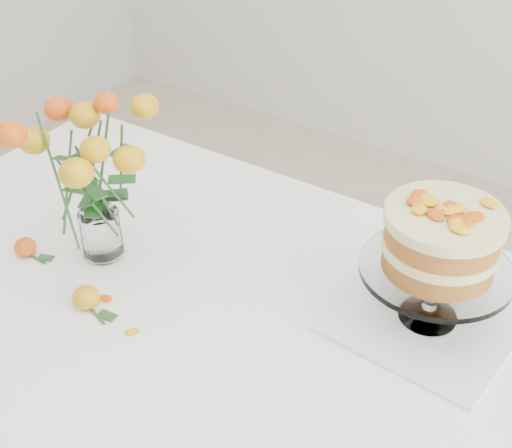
{
  "coord_description": "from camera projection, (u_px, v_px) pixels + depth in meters",
  "views": [
    {
      "loc": [
        0.67,
        -0.78,
        1.63
      ],
      "look_at": [
        0.09,
        0.09,
        0.9
      ],
      "focal_mm": 50.0,
      "sensor_mm": 36.0,
      "label": 1
    }
  ],
  "objects": [
    {
      "name": "napkin",
      "position": [
        427.0,
        319.0,
        1.27
      ],
      "size": [
        0.32,
        0.32,
        0.01
      ],
      "primitive_type": "cube",
      "rotation": [
        0.0,
        0.0,
        -0.07
      ],
      "color": "white",
      "rests_on": "table"
    },
    {
      "name": "stray_petal_b",
      "position": [
        132.0,
        332.0,
        1.24
      ],
      "size": [
        0.03,
        0.02,
        0.0
      ],
      "primitive_type": "ellipsoid",
      "color": "#F6AE0F",
      "rests_on": "table"
    },
    {
      "name": "table",
      "position": [
        193.0,
        326.0,
        1.38
      ],
      "size": [
        1.43,
        0.93,
        0.76
      ],
      "color": "tan",
      "rests_on": "ground"
    },
    {
      "name": "stray_petal_a",
      "position": [
        106.0,
        298.0,
        1.32
      ],
      "size": [
        0.03,
        0.02,
        0.0
      ],
      "primitive_type": "ellipsoid",
      "color": "#F6AE0F",
      "rests_on": "table"
    },
    {
      "name": "cake_stand",
      "position": [
        440.0,
        246.0,
        1.18
      ],
      "size": [
        0.26,
        0.26,
        0.23
      ],
      "rotation": [
        0.0,
        0.0,
        -0.39
      ],
      "color": "silver",
      "rests_on": "napkin"
    },
    {
      "name": "loose_rose_near",
      "position": [
        86.0,
        297.0,
        1.29
      ],
      "size": [
        0.09,
        0.05,
        0.04
      ],
      "rotation": [
        0.0,
        0.0,
        -0.32
      ],
      "color": "orange",
      "rests_on": "table"
    },
    {
      "name": "loose_rose_far",
      "position": [
        25.0,
        247.0,
        1.42
      ],
      "size": [
        0.08,
        0.04,
        0.04
      ],
      "rotation": [
        0.0,
        0.0,
        -0.04
      ],
      "color": "red",
      "rests_on": "table"
    },
    {
      "name": "rose_vase",
      "position": [
        88.0,
        151.0,
        1.29
      ],
      "size": [
        0.31,
        0.31,
        0.41
      ],
      "rotation": [
        0.0,
        0.0,
        0.2
      ],
      "color": "silver",
      "rests_on": "table"
    }
  ]
}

